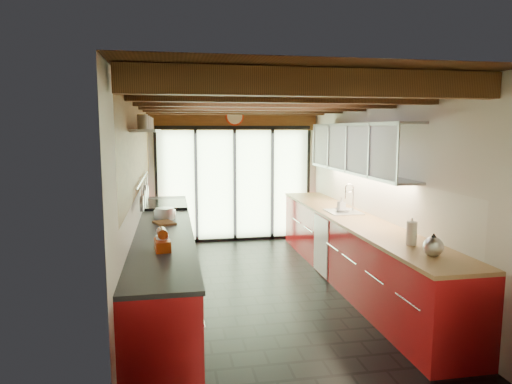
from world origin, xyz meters
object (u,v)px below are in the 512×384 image
bowl (343,210)px  stand_mixer (162,241)px  kettle (433,245)px  soap_bottle (341,204)px  paper_towel (412,234)px

bowl → stand_mixer: bearing=-146.5°
stand_mixer → kettle: size_ratio=1.08×
soap_bottle → stand_mixer: bearing=-145.6°
kettle → soap_bottle: 2.40m
stand_mixer → kettle: (2.54, -0.66, 0.01)m
kettle → paper_towel: 0.40m
bowl → kettle: bearing=-90.0°
stand_mixer → soap_bottle: size_ratio=1.26×
stand_mixer → bowl: bearing=33.5°
stand_mixer → bowl: size_ratio=1.22×
stand_mixer → kettle: stand_mixer is taller
bowl → paper_towel: bearing=-90.0°
kettle → paper_towel: (0.00, 0.40, 0.02)m
kettle → stand_mixer: bearing=165.4°
stand_mixer → paper_towel: paper_towel is taller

